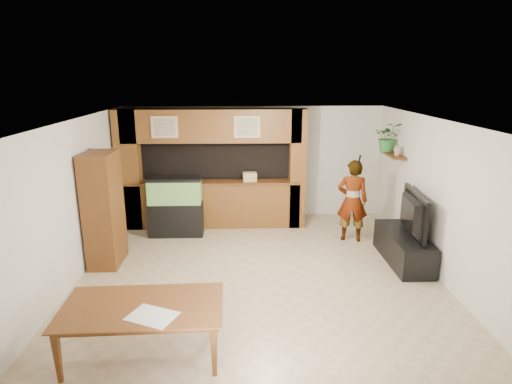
{
  "coord_description": "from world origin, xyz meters",
  "views": [
    {
      "loc": [
        -0.26,
        -6.63,
        3.31
      ],
      "look_at": [
        -0.02,
        0.6,
        1.31
      ],
      "focal_mm": 30.0,
      "sensor_mm": 36.0,
      "label": 1
    }
  ],
  "objects_px": {
    "aquarium": "(176,207)",
    "person": "(352,201)",
    "television": "(407,213)",
    "pantry_cabinet": "(104,209)",
    "dining_table": "(143,332)"
  },
  "relations": [
    {
      "from": "television",
      "to": "dining_table",
      "type": "xyz_separation_m",
      "value": [
        -4.1,
        -2.59,
        -0.6
      ]
    },
    {
      "from": "television",
      "to": "person",
      "type": "bearing_deg",
      "value": 38.71
    },
    {
      "from": "aquarium",
      "to": "dining_table",
      "type": "height_order",
      "value": "aquarium"
    },
    {
      "from": "aquarium",
      "to": "person",
      "type": "xyz_separation_m",
      "value": [
        3.62,
        -0.4,
        0.23
      ]
    },
    {
      "from": "pantry_cabinet",
      "to": "aquarium",
      "type": "bearing_deg",
      "value": 52.41
    },
    {
      "from": "person",
      "to": "dining_table",
      "type": "bearing_deg",
      "value": 58.28
    },
    {
      "from": "person",
      "to": "dining_table",
      "type": "relative_size",
      "value": 0.89
    },
    {
      "from": "television",
      "to": "person",
      "type": "height_order",
      "value": "person"
    },
    {
      "from": "pantry_cabinet",
      "to": "television",
      "type": "distance_m",
      "value": 5.35
    },
    {
      "from": "pantry_cabinet",
      "to": "television",
      "type": "bearing_deg",
      "value": -1.4
    },
    {
      "from": "pantry_cabinet",
      "to": "dining_table",
      "type": "relative_size",
      "value": 1.07
    },
    {
      "from": "aquarium",
      "to": "television",
      "type": "bearing_deg",
      "value": -19.01
    },
    {
      "from": "pantry_cabinet",
      "to": "television",
      "type": "height_order",
      "value": "pantry_cabinet"
    },
    {
      "from": "aquarium",
      "to": "person",
      "type": "relative_size",
      "value": 0.75
    },
    {
      "from": "dining_table",
      "to": "person",
      "type": "bearing_deg",
      "value": 45.28
    }
  ]
}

